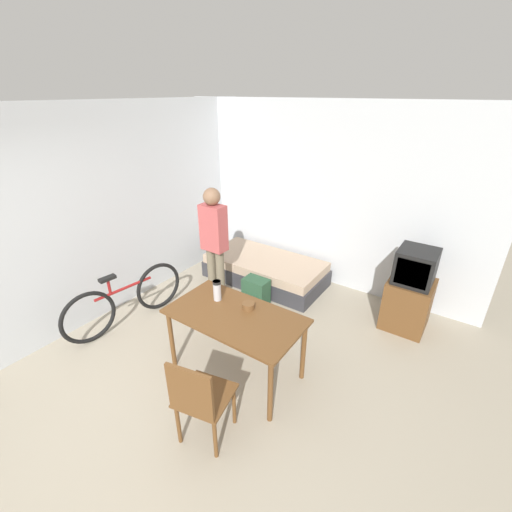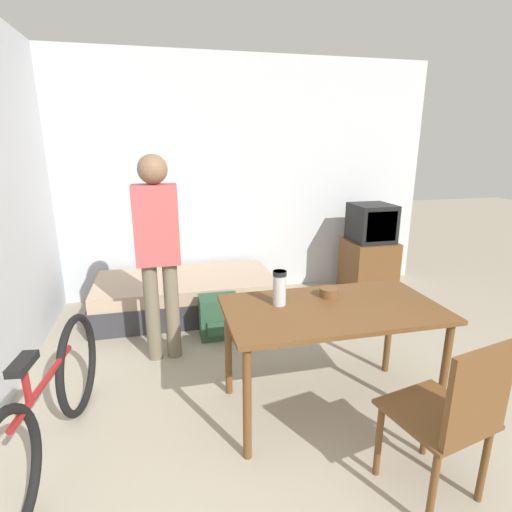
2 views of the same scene
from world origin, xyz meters
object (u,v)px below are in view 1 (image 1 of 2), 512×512
Objects in this scene: tv at (410,292)px; mate_bowl at (248,306)px; daybed at (265,270)px; dining_table at (235,321)px; person_standing at (214,239)px; backpack at (256,292)px; wooden_chair at (199,398)px; bicycle at (126,300)px; thermos_flask at (217,289)px.

mate_bowl is (-1.26, -1.72, 0.28)m from tv.
daybed is 1.36× the size of dining_table.
person_standing is at bearing 138.68° from dining_table.
dining_table is at bearing -41.32° from person_standing.
person_standing is 4.22× the size of backpack.
dining_table is at bearing -64.50° from backpack.
tv reaches higher than wooden_chair.
daybed is at bearing 74.94° from person_standing.
tv is at bearing 21.53° from person_standing.
tv is at bearing 33.60° from bicycle.
thermos_flask reaches higher than daybed.
daybed is 1.99m from mate_bowl.
wooden_chair is 1.06m from mate_bowl.
person_standing is at bearing 59.43° from bicycle.
dining_table is 1.74m from bicycle.
person_standing is at bearing 145.32° from mate_bowl.
dining_table is 0.40m from thermos_flask.
tv is at bearing 1.02° from daybed.
thermos_flask is at bearing 121.80° from wooden_chair.
dining_table reaches higher than daybed.
backpack is (1.13, 1.32, -0.15)m from bicycle.
backpack is at bearing 102.95° from thermos_flask.
mate_bowl is (0.37, 0.06, -0.10)m from thermos_flask.
backpack is (-0.84, 2.05, -0.32)m from wooden_chair.
thermos_flask is at bearing 160.60° from dining_table.
mate_bowl is (0.88, -1.68, 0.59)m from daybed.
thermos_flask is at bearing -132.55° from tv.
tv is 2.03m from backpack.
dining_table is 6.05× the size of thermos_flask.
thermos_flask is 0.58× the size of backpack.
tv is 2.44m from thermos_flask.
mate_bowl is at bearing 9.12° from bicycle.
daybed is 8.24× the size of thermos_flask.
thermos_flask is at bearing -73.58° from daybed.
wooden_chair is (0.26, -0.84, -0.14)m from dining_table.
thermos_flask is 1.76× the size of mate_bowl.
dining_table is 0.84× the size of bicycle.
wooden_chair is (-1.04, -2.73, 0.02)m from tv.
person_standing is 1.39m from mate_bowl.
tv is at bearing 55.37° from dining_table.
daybed is 1.94m from thermos_flask.
backpack is (-0.25, 1.10, -0.68)m from thermos_flask.
mate_bowl is at bearing 75.10° from dining_table.
dining_table reaches higher than backpack.
dining_table is at bearing 3.71° from bicycle.
person_standing is at bearing 132.12° from thermos_flask.
thermos_flask is at bearing -47.88° from person_standing.
dining_table is 0.21m from mate_bowl.
backpack reaches higher than daybed.
wooden_chair is at bearing -53.01° from person_standing.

